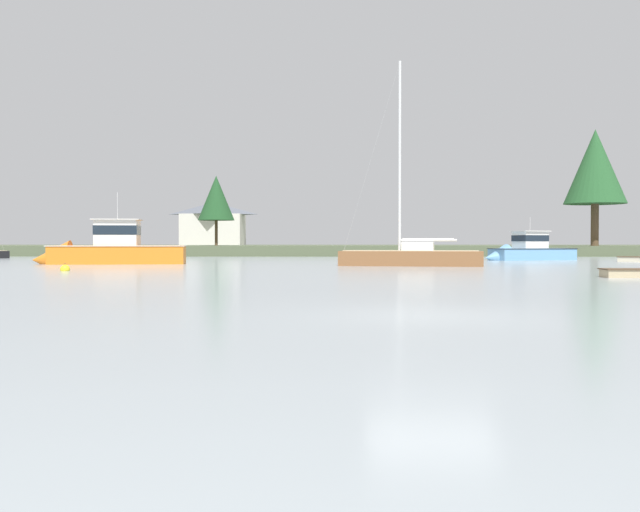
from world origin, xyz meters
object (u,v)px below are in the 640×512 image
at_px(sailboat_wood, 411,261).
at_px(dinghy_sand, 637,274).
at_px(cruiser_orange, 105,254).
at_px(dinghy_cream, 640,260).
at_px(mooring_buoy_yellow, 65,269).
at_px(cruiser_skyblue, 524,254).

bearing_deg(sailboat_wood, dinghy_sand, -62.16).
xyz_separation_m(cruiser_orange, sailboat_wood, (20.24, -3.72, -0.38)).
relative_size(dinghy_cream, dinghy_sand, 1.11).
height_order(sailboat_wood, mooring_buoy_yellow, sailboat_wood).
bearing_deg(mooring_buoy_yellow, dinghy_sand, -13.58).
relative_size(cruiser_skyblue, dinghy_sand, 2.91).
xyz_separation_m(cruiser_skyblue, sailboat_wood, (-10.88, -14.86, -0.25)).
distance_m(dinghy_cream, sailboat_wood, 20.35).
bearing_deg(dinghy_sand, cruiser_skyblue, 83.89).
height_order(cruiser_orange, mooring_buoy_yellow, cruiser_orange).
bearing_deg(cruiser_skyblue, sailboat_wood, -126.22).
bearing_deg(cruiser_orange, cruiser_skyblue, 19.69).
relative_size(cruiser_orange, cruiser_skyblue, 1.25).
bearing_deg(sailboat_wood, mooring_buoy_yellow, -155.67).
bearing_deg(dinghy_cream, cruiser_skyblue, 142.79).
bearing_deg(dinghy_sand, mooring_buoy_yellow, 166.42).
xyz_separation_m(dinghy_cream, cruiser_orange, (-38.28, -5.70, 0.51)).
bearing_deg(cruiser_skyblue, dinghy_sand, -96.11).
xyz_separation_m(dinghy_sand, mooring_buoy_yellow, (-26.12, 6.31, -0.04)).
bearing_deg(dinghy_cream, cruiser_orange, -171.53).
distance_m(sailboat_wood, mooring_buoy_yellow, 20.19).
height_order(sailboat_wood, dinghy_sand, sailboat_wood).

